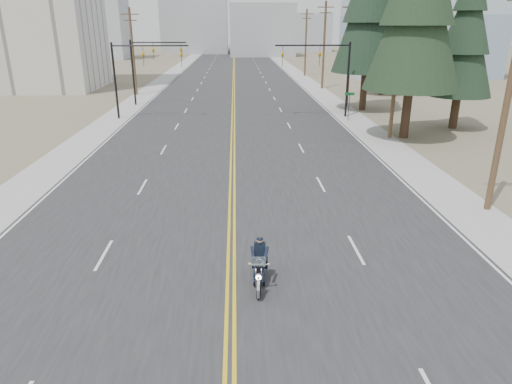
% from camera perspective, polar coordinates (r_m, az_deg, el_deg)
% --- Properties ---
extents(ground_plane, '(400.00, 400.00, 0.00)m').
position_cam_1_polar(ground_plane, '(14.85, -3.20, -14.81)').
color(ground_plane, '#776D56').
rests_on(ground_plane, ground).
extents(road, '(20.00, 200.00, 0.01)m').
position_cam_1_polar(road, '(82.61, -2.79, 14.27)').
color(road, '#303033').
rests_on(road, ground).
extents(sidewalk_left, '(3.00, 200.00, 0.01)m').
position_cam_1_polar(sidewalk_left, '(83.44, -10.95, 14.00)').
color(sidewalk_left, '#A5A5A0').
rests_on(sidewalk_left, ground).
extents(sidewalk_right, '(3.00, 200.00, 0.01)m').
position_cam_1_polar(sidewalk_right, '(83.37, 5.39, 14.26)').
color(sidewalk_right, '#A5A5A0').
rests_on(sidewalk_right, ground).
extents(traffic_mast_left, '(7.10, 0.26, 7.00)m').
position_cam_1_polar(traffic_mast_left, '(45.26, -14.82, 15.03)').
color(traffic_mast_left, black).
rests_on(traffic_mast_left, ground).
extents(traffic_mast_right, '(7.10, 0.26, 7.00)m').
position_cam_1_polar(traffic_mast_right, '(45.16, 8.92, 15.43)').
color(traffic_mast_right, black).
rests_on(traffic_mast_right, ground).
extents(traffic_mast_far, '(6.10, 0.26, 7.00)m').
position_cam_1_polar(traffic_mast_far, '(53.16, -13.42, 15.75)').
color(traffic_mast_far, black).
rests_on(traffic_mast_far, ground).
extents(street_sign, '(0.90, 0.06, 2.62)m').
position_cam_1_polar(street_sign, '(43.98, 11.58, 11.03)').
color(street_sign, black).
rests_on(street_sign, ground).
extents(utility_pole_a, '(2.20, 0.30, 11.00)m').
position_cam_1_polar(utility_pole_a, '(23.75, 29.08, 11.00)').
color(utility_pole_a, brown).
rests_on(utility_pole_a, ground).
extents(utility_pole_b, '(2.20, 0.30, 11.50)m').
position_cam_1_polar(utility_pole_b, '(37.32, 17.25, 15.46)').
color(utility_pole_b, brown).
rests_on(utility_pole_b, ground).
extents(utility_pole_c, '(2.20, 0.30, 11.00)m').
position_cam_1_polar(utility_pole_c, '(51.71, 11.66, 16.73)').
color(utility_pole_c, brown).
rests_on(utility_pole_c, ground).
extents(utility_pole_d, '(2.20, 0.30, 11.50)m').
position_cam_1_polar(utility_pole_d, '(66.35, 8.51, 17.81)').
color(utility_pole_d, brown).
rests_on(utility_pole_d, ground).
extents(utility_pole_e, '(2.20, 0.30, 11.00)m').
position_cam_1_polar(utility_pole_e, '(83.12, 6.25, 18.17)').
color(utility_pole_e, brown).
rests_on(utility_pole_e, ground).
extents(utility_pole_left, '(2.20, 0.30, 10.50)m').
position_cam_1_polar(utility_pole_left, '(61.58, -15.15, 16.72)').
color(utility_pole_left, brown).
rests_on(utility_pole_left, ground).
extents(glass_building, '(24.00, 16.00, 20.00)m').
position_cam_1_polar(glass_building, '(88.09, 19.83, 20.07)').
color(glass_building, '#9EB5CC').
rests_on(glass_building, ground).
extents(haze_bldg_a, '(14.00, 12.00, 22.00)m').
position_cam_1_polar(haze_bldg_a, '(131.99, -19.26, 20.24)').
color(haze_bldg_a, '#B7BCC6').
rests_on(haze_bldg_a, ground).
extents(haze_bldg_b, '(18.00, 14.00, 14.00)m').
position_cam_1_polar(haze_bldg_b, '(137.39, 0.74, 19.57)').
color(haze_bldg_b, '#ADB2B7').
rests_on(haze_bldg_b, ground).
extents(haze_bldg_c, '(16.00, 12.00, 18.00)m').
position_cam_1_polar(haze_bldg_c, '(128.47, 16.47, 19.65)').
color(haze_bldg_c, '#B7BCC6').
rests_on(haze_bldg_c, ground).
extents(haze_bldg_d, '(20.00, 15.00, 26.00)m').
position_cam_1_polar(haze_bldg_d, '(152.73, -7.69, 21.72)').
color(haze_bldg_d, '#ADB2B7').
rests_on(haze_bldg_d, ground).
extents(haze_bldg_e, '(14.00, 14.00, 12.00)m').
position_cam_1_polar(haze_bldg_e, '(164.06, 6.50, 19.20)').
color(haze_bldg_e, '#B7BCC6').
rests_on(haze_bldg_e, ground).
extents(haze_bldg_f, '(12.00, 12.00, 16.00)m').
position_cam_1_polar(haze_bldg_f, '(150.79, -23.27, 18.48)').
color(haze_bldg_f, '#ADB2B7').
rests_on(haze_bldg_f, ground).
extents(motorcyclist, '(1.11, 2.24, 1.69)m').
position_cam_1_polar(motorcyclist, '(15.78, 0.43, -8.87)').
color(motorcyclist, black).
rests_on(motorcyclist, ground).
extents(conifer_mid, '(5.27, 5.27, 14.05)m').
position_cam_1_polar(conifer_mid, '(42.98, 24.86, 17.86)').
color(conifer_mid, '#382619').
rests_on(conifer_mid, ground).
extents(conifer_far, '(5.99, 5.99, 16.04)m').
position_cam_1_polar(conifer_far, '(62.12, 16.14, 20.11)').
color(conifer_far, '#382619').
rests_on(conifer_far, ground).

